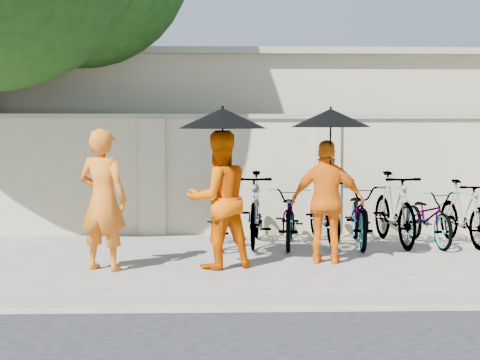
{
  "coord_description": "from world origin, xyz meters",
  "views": [
    {
      "loc": [
        0.17,
        -8.39,
        1.75
      ],
      "look_at": [
        0.44,
        0.88,
        1.1
      ],
      "focal_mm": 50.0,
      "sensor_mm": 36.0,
      "label": 1
    }
  ],
  "objects": [
    {
      "name": "bike_6",
      "position": [
        3.43,
        1.92,
        0.44
      ],
      "size": [
        0.77,
        1.73,
        0.88
      ],
      "primitive_type": "imported",
      "rotation": [
        0.0,
        0.0,
        0.11
      ],
      "color": "gray",
      "rests_on": "ground"
    },
    {
      "name": "kerb",
      "position": [
        0.0,
        -1.7,
        0.06
      ],
      "size": [
        40.0,
        0.16,
        0.12
      ],
      "primitive_type": "cube",
      "color": "gray",
      "rests_on": "ground"
    },
    {
      "name": "bike_1",
      "position": [
        0.71,
        1.98,
        0.57
      ],
      "size": [
        0.73,
        1.96,
        1.15
      ],
      "primitive_type": "imported",
      "rotation": [
        0.0,
        0.0,
        -0.1
      ],
      "color": "gray",
      "rests_on": "ground"
    },
    {
      "name": "bike_2",
      "position": [
        1.25,
        1.9,
        0.47
      ],
      "size": [
        0.84,
        1.86,
        0.94
      ],
      "primitive_type": "imported",
      "rotation": [
        0.0,
        0.0,
        -0.12
      ],
      "color": "gray",
      "rests_on": "ground"
    },
    {
      "name": "bike_7",
      "position": [
        3.98,
        1.89,
        0.51
      ],
      "size": [
        0.65,
        1.73,
        1.02
      ],
      "primitive_type": "imported",
      "rotation": [
        0.0,
        0.0,
        0.1
      ],
      "color": "gray",
      "rests_on": "ground"
    },
    {
      "name": "ground",
      "position": [
        0.0,
        0.0,
        0.0
      ],
      "size": [
        80.0,
        80.0,
        0.0
      ],
      "primitive_type": "plane",
      "color": "#AAA698"
    },
    {
      "name": "bike_0",
      "position": [
        0.16,
        1.89,
        0.43
      ],
      "size": [
        0.61,
        1.64,
        0.85
      ],
      "primitive_type": "imported",
      "rotation": [
        0.0,
        0.0,
        0.03
      ],
      "color": "gray",
      "rests_on": "ground"
    },
    {
      "name": "monk_right",
      "position": [
        1.6,
        0.49,
        0.83
      ],
      "size": [
        1.04,
        0.6,
        1.66
      ],
      "primitive_type": "imported",
      "rotation": [
        0.0,
        0.0,
        2.93
      ],
      "color": "orange",
      "rests_on": "ground"
    },
    {
      "name": "building_behind",
      "position": [
        2.0,
        7.0,
        1.6
      ],
      "size": [
        14.0,
        6.0,
        3.2
      ],
      "primitive_type": "cube",
      "color": "tan",
      "rests_on": "ground"
    },
    {
      "name": "parasol_right",
      "position": [
        1.62,
        0.41,
        1.95
      ],
      "size": [
        1.06,
        1.06,
        1.13
      ],
      "color": "black",
      "rests_on": "ground"
    },
    {
      "name": "bike_3",
      "position": [
        1.8,
        2.01,
        0.54
      ],
      "size": [
        0.68,
        1.83,
        1.08
      ],
      "primitive_type": "imported",
      "rotation": [
        0.0,
        0.0,
        0.1
      ],
      "color": "gray",
      "rests_on": "ground"
    },
    {
      "name": "parasol_center",
      "position": [
        0.2,
        0.14,
        1.94
      ],
      "size": [
        1.14,
        1.14,
        1.06
      ],
      "color": "black",
      "rests_on": "ground"
    },
    {
      "name": "compound_wall",
      "position": [
        1.0,
        3.2,
        1.0
      ],
      "size": [
        20.0,
        0.3,
        2.0
      ],
      "primitive_type": "cube",
      "color": "beige",
      "rests_on": "ground"
    },
    {
      "name": "monk_left",
      "position": [
        -1.33,
        0.12,
        0.9
      ],
      "size": [
        0.77,
        0.64,
        1.81
      ],
      "primitive_type": "imported",
      "rotation": [
        0.0,
        0.0,
        2.78
      ],
      "color": "orange",
      "rests_on": "ground"
    },
    {
      "name": "bike_4",
      "position": [
        2.34,
        1.9,
        0.49
      ],
      "size": [
        0.83,
        1.91,
        0.98
      ],
      "primitive_type": "imported",
      "rotation": [
        0.0,
        0.0,
        -0.1
      ],
      "color": "gray",
      "rests_on": "ground"
    },
    {
      "name": "monk_center",
      "position": [
        0.15,
        0.22,
        0.89
      ],
      "size": [
        1.06,
        0.96,
        1.79
      ],
      "primitive_type": "imported",
      "rotation": [
        0.0,
        0.0,
        3.53
      ],
      "color": "#E95A00",
      "rests_on": "ground"
    },
    {
      "name": "bike_5",
      "position": [
        2.89,
        1.93,
        0.57
      ],
      "size": [
        0.67,
        1.94,
        1.15
      ],
      "primitive_type": "imported",
      "rotation": [
        0.0,
        0.0,
        0.07
      ],
      "color": "gray",
      "rests_on": "ground"
    }
  ]
}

